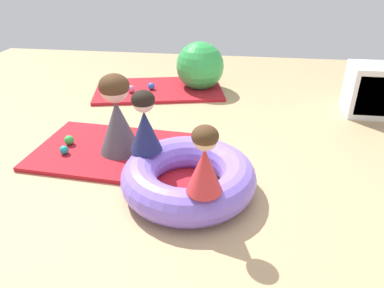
{
  "coord_description": "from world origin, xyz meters",
  "views": [
    {
      "loc": [
        0.3,
        -2.34,
        1.69
      ],
      "look_at": [
        -0.04,
        0.15,
        0.31
      ],
      "focal_mm": 34.01,
      "sensor_mm": 36.0,
      "label": 1
    }
  ],
  "objects_px": {
    "adult_seated": "(117,115)",
    "exercise_ball_large": "(200,66)",
    "child_in_navy": "(145,122)",
    "play_ball_pink": "(131,89)",
    "child_in_red": "(205,161)",
    "storage_cube": "(369,91)",
    "play_ball_blue": "(151,86)",
    "play_ball_green": "(69,140)",
    "play_ball_teal": "(64,150)",
    "inflatable_cushion": "(189,177)"
  },
  "relations": [
    {
      "from": "adult_seated",
      "to": "exercise_ball_large",
      "type": "xyz_separation_m",
      "value": [
        0.52,
        1.83,
        -0.08
      ]
    },
    {
      "from": "adult_seated",
      "to": "child_in_navy",
      "type": "bearing_deg",
      "value": 94.36
    },
    {
      "from": "child_in_navy",
      "to": "play_ball_pink",
      "type": "xyz_separation_m",
      "value": [
        -0.66,
        1.82,
        -0.43
      ]
    },
    {
      "from": "child_in_red",
      "to": "storage_cube",
      "type": "height_order",
      "value": "child_in_red"
    },
    {
      "from": "child_in_red",
      "to": "play_ball_blue",
      "type": "relative_size",
      "value": 5.37
    },
    {
      "from": "play_ball_pink",
      "to": "child_in_red",
      "type": "bearing_deg",
      "value": -63.12
    },
    {
      "from": "child_in_red",
      "to": "exercise_ball_large",
      "type": "distance_m",
      "value": 2.7
    },
    {
      "from": "child_in_navy",
      "to": "play_ball_green",
      "type": "relative_size",
      "value": 5.45
    },
    {
      "from": "child_in_navy",
      "to": "exercise_ball_large",
      "type": "bearing_deg",
      "value": -51.49
    },
    {
      "from": "play_ball_teal",
      "to": "play_ball_pink",
      "type": "xyz_separation_m",
      "value": [
        0.16,
        1.6,
        0.01
      ]
    },
    {
      "from": "play_ball_green",
      "to": "storage_cube",
      "type": "xyz_separation_m",
      "value": [
        2.98,
        1.21,
        0.19
      ]
    },
    {
      "from": "play_ball_pink",
      "to": "child_in_navy",
      "type": "bearing_deg",
      "value": -70.07
    },
    {
      "from": "child_in_navy",
      "to": "storage_cube",
      "type": "distance_m",
      "value": 2.68
    },
    {
      "from": "play_ball_teal",
      "to": "play_ball_blue",
      "type": "bearing_deg",
      "value": 77.39
    },
    {
      "from": "play_ball_blue",
      "to": "play_ball_green",
      "type": "bearing_deg",
      "value": -105.05
    },
    {
      "from": "play_ball_teal",
      "to": "exercise_ball_large",
      "type": "height_order",
      "value": "exercise_ball_large"
    },
    {
      "from": "play_ball_blue",
      "to": "exercise_ball_large",
      "type": "relative_size",
      "value": 0.14
    },
    {
      "from": "child_in_red",
      "to": "adult_seated",
      "type": "relative_size",
      "value": 0.65
    },
    {
      "from": "inflatable_cushion",
      "to": "play_ball_green",
      "type": "bearing_deg",
      "value": 156.1
    },
    {
      "from": "adult_seated",
      "to": "play_ball_blue",
      "type": "bearing_deg",
      "value": -126.36
    },
    {
      "from": "play_ball_blue",
      "to": "play_ball_teal",
      "type": "bearing_deg",
      "value": -102.61
    },
    {
      "from": "storage_cube",
      "to": "play_ball_pink",
      "type": "bearing_deg",
      "value": 175.66
    },
    {
      "from": "play_ball_teal",
      "to": "exercise_ball_large",
      "type": "bearing_deg",
      "value": 62.88
    },
    {
      "from": "play_ball_pink",
      "to": "storage_cube",
      "type": "height_order",
      "value": "storage_cube"
    },
    {
      "from": "play_ball_blue",
      "to": "child_in_navy",
      "type": "bearing_deg",
      "value": -77.55
    },
    {
      "from": "play_ball_blue",
      "to": "inflatable_cushion",
      "type": "bearing_deg",
      "value": -69.42
    },
    {
      "from": "storage_cube",
      "to": "play_ball_blue",
      "type": "bearing_deg",
      "value": 172.07
    },
    {
      "from": "play_ball_blue",
      "to": "storage_cube",
      "type": "xyz_separation_m",
      "value": [
        2.56,
        -0.36,
        0.2
      ]
    },
    {
      "from": "inflatable_cushion",
      "to": "child_in_red",
      "type": "relative_size",
      "value": 2.2
    },
    {
      "from": "inflatable_cushion",
      "to": "exercise_ball_large",
      "type": "relative_size",
      "value": 1.66
    },
    {
      "from": "storage_cube",
      "to": "exercise_ball_large",
      "type": "bearing_deg",
      "value": 163.72
    },
    {
      "from": "child_in_navy",
      "to": "inflatable_cushion",
      "type": "bearing_deg",
      "value": -157.96
    },
    {
      "from": "play_ball_green",
      "to": "inflatable_cushion",
      "type": "bearing_deg",
      "value": -23.9
    },
    {
      "from": "adult_seated",
      "to": "play_ball_green",
      "type": "height_order",
      "value": "adult_seated"
    },
    {
      "from": "play_ball_pink",
      "to": "inflatable_cushion",
      "type": "bearing_deg",
      "value": -62.58
    },
    {
      "from": "play_ball_blue",
      "to": "storage_cube",
      "type": "relative_size",
      "value": 0.16
    },
    {
      "from": "child_in_navy",
      "to": "play_ball_teal",
      "type": "relative_size",
      "value": 6.19
    },
    {
      "from": "child_in_red",
      "to": "play_ball_teal",
      "type": "relative_size",
      "value": 5.93
    },
    {
      "from": "play_ball_pink",
      "to": "play_ball_green",
      "type": "relative_size",
      "value": 1.06
    },
    {
      "from": "adult_seated",
      "to": "play_ball_teal",
      "type": "distance_m",
      "value": 0.59
    },
    {
      "from": "play_ball_teal",
      "to": "exercise_ball_large",
      "type": "distance_m",
      "value": 2.21
    },
    {
      "from": "storage_cube",
      "to": "child_in_red",
      "type": "bearing_deg",
      "value": -127.6
    },
    {
      "from": "play_ball_blue",
      "to": "play_ball_green",
      "type": "xyz_separation_m",
      "value": [
        -0.42,
        -1.57,
        0.0
      ]
    },
    {
      "from": "inflatable_cushion",
      "to": "storage_cube",
      "type": "relative_size",
      "value": 1.85
    },
    {
      "from": "play_ball_green",
      "to": "exercise_ball_large",
      "type": "height_order",
      "value": "exercise_ball_large"
    },
    {
      "from": "play_ball_teal",
      "to": "child_in_navy",
      "type": "bearing_deg",
      "value": -15.23
    },
    {
      "from": "adult_seated",
      "to": "exercise_ball_large",
      "type": "distance_m",
      "value": 1.9
    },
    {
      "from": "play_ball_teal",
      "to": "play_ball_green",
      "type": "height_order",
      "value": "play_ball_green"
    },
    {
      "from": "adult_seated",
      "to": "play_ball_green",
      "type": "distance_m",
      "value": 0.6
    },
    {
      "from": "inflatable_cushion",
      "to": "play_ball_blue",
      "type": "relative_size",
      "value": 11.8
    }
  ]
}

